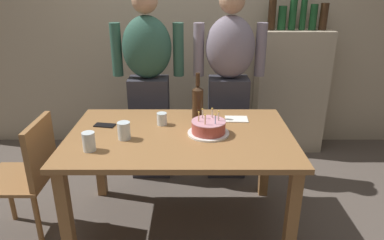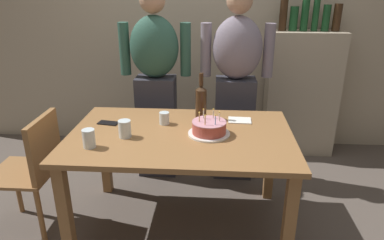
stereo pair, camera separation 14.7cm
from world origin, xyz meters
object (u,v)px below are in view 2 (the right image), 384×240
object	(u,v)px
birthday_cake	(209,128)
water_glass_side	(164,118)
water_glass_near	(125,129)
water_glass_far	(89,139)
cell_phone	(108,123)
dining_chair	(34,166)
person_woman_cardigan	(236,84)
napkin_stack	(240,120)
wine_bottle	(201,101)
person_man_bearded	(156,82)

from	to	relation	value
birthday_cake	water_glass_side	distance (m)	0.36
water_glass_near	water_glass_far	world-z (taller)	water_glass_far
cell_phone	dining_chair	world-z (taller)	dining_chair
water_glass_side	person_woman_cardigan	size ratio (longest dim) A/B	0.05
water_glass_far	water_glass_side	world-z (taller)	water_glass_far
napkin_stack	dining_chair	bearing A→B (deg)	-165.27
wine_bottle	cell_phone	world-z (taller)	wine_bottle
water_glass_far	dining_chair	bearing A→B (deg)	163.96
birthday_cake	napkin_stack	world-z (taller)	birthday_cake
water_glass_side	wine_bottle	bearing A→B (deg)	27.60
water_glass_side	napkin_stack	world-z (taller)	water_glass_side
person_man_bearded	dining_chair	xyz separation A→B (m)	(-0.71, -0.89, -0.36)
birthday_cake	cell_phone	xyz separation A→B (m)	(-0.73, 0.14, -0.04)
napkin_stack	dining_chair	distance (m)	1.47
napkin_stack	dining_chair	world-z (taller)	dining_chair
water_glass_near	person_man_bearded	world-z (taller)	person_man_bearded
wine_bottle	cell_phone	size ratio (longest dim) A/B	2.38
birthday_cake	dining_chair	xyz separation A→B (m)	(-1.19, -0.11, -0.27)
water_glass_far	cell_phone	size ratio (longest dim) A/B	0.81
wine_bottle	dining_chair	bearing A→B (deg)	-159.93
cell_phone	person_woman_cardigan	xyz separation A→B (m)	(0.93, 0.63, 0.13)
cell_phone	person_man_bearded	xyz separation A→B (m)	(0.24, 0.63, 0.13)
birthday_cake	water_glass_near	bearing A→B (deg)	-171.72
water_glass_far	cell_phone	world-z (taller)	water_glass_far
birthday_cake	wine_bottle	xyz separation A→B (m)	(-0.07, 0.30, 0.09)
birthday_cake	wine_bottle	bearing A→B (deg)	102.94
person_woman_cardigan	cell_phone	bearing A→B (deg)	34.05
person_man_bearded	person_woman_cardigan	world-z (taller)	same
water_glass_far	water_glass_side	distance (m)	0.58
person_woman_cardigan	dining_chair	distance (m)	1.69
cell_phone	napkin_stack	distance (m)	0.95
water_glass_far	cell_phone	xyz separation A→B (m)	(0.00, 0.39, -0.05)
water_glass_near	dining_chair	size ratio (longest dim) A/B	0.13
water_glass_near	person_woman_cardigan	bearing A→B (deg)	48.44
birthday_cake	water_glass_side	xyz separation A→B (m)	(-0.32, 0.16, -0.00)
water_glass_near	napkin_stack	world-z (taller)	water_glass_near
water_glass_far	napkin_stack	size ratio (longest dim) A/B	0.71
birthday_cake	person_woman_cardigan	bearing A→B (deg)	74.98
water_glass_side	birthday_cake	bearing A→B (deg)	-26.79
cell_phone	person_woman_cardigan	distance (m)	1.14
napkin_stack	person_man_bearded	xyz separation A→B (m)	(-0.70, 0.51, 0.13)
water_glass_far	napkin_stack	xyz separation A→B (m)	(0.95, 0.50, -0.05)
birthday_cake	water_glass_far	world-z (taller)	birthday_cake
water_glass_side	cell_phone	distance (m)	0.41
cell_phone	dining_chair	size ratio (longest dim) A/B	0.17
wine_bottle	person_woman_cardigan	size ratio (longest dim) A/B	0.21
water_glass_far	person_man_bearded	size ratio (longest dim) A/B	0.07
cell_phone	water_glass_far	bearing A→B (deg)	-79.65
water_glass_side	water_glass_near	bearing A→B (deg)	-132.76
birthday_cake	wine_bottle	world-z (taller)	wine_bottle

